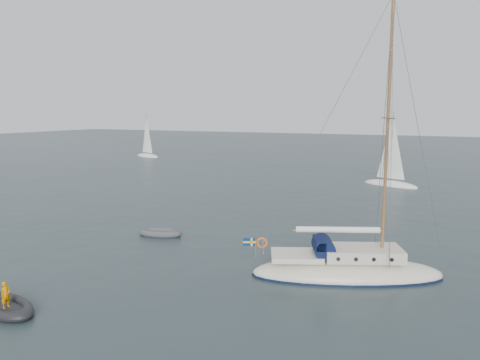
% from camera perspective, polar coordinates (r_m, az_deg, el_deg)
% --- Properties ---
extents(ground, '(300.00, 300.00, 0.00)m').
position_cam_1_polar(ground, '(27.28, 4.86, -9.98)').
color(ground, black).
rests_on(ground, ground).
extents(sailboat, '(10.42, 3.12, 14.84)m').
position_cam_1_polar(sailboat, '(25.25, 12.98, -9.03)').
color(sailboat, '#EEEACC').
rests_on(sailboat, ground).
extents(dinghy, '(3.14, 1.42, 0.45)m').
position_cam_1_polar(dinghy, '(33.20, -9.71, -6.36)').
color(dinghy, '#4A4A4F').
rests_on(dinghy, ground).
extents(rib, '(3.82, 1.74, 1.37)m').
position_cam_1_polar(rib, '(23.38, -26.82, -13.52)').
color(rib, black).
rests_on(rib, ground).
extents(distant_yacht_c, '(6.76, 3.60, 8.95)m').
position_cam_1_polar(distant_yacht_c, '(56.67, 17.98, 3.18)').
color(distant_yacht_c, white).
rests_on(distant_yacht_c, ground).
extents(distant_yacht_a, '(6.56, 3.50, 8.69)m').
position_cam_1_polar(distant_yacht_a, '(90.20, -11.28, 5.16)').
color(distant_yacht_a, white).
rests_on(distant_yacht_a, ground).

